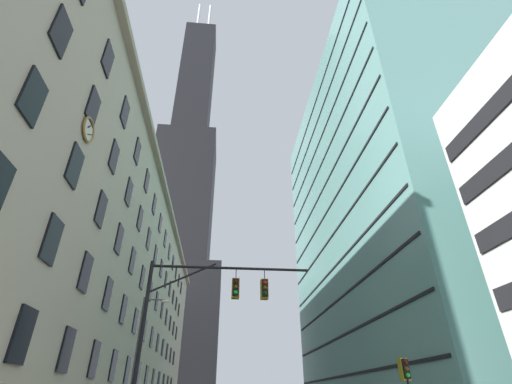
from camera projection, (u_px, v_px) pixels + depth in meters
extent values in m
cube|color=#B2A88E|center=(103.00, 294.00, 43.29)|extent=(12.35, 75.38, 25.70)
cube|color=#9E937A|center=(169.00, 207.00, 49.94)|extent=(0.70, 75.38, 0.60)
cube|color=black|center=(22.00, 335.00, 14.67)|extent=(0.14, 1.40, 2.20)
cube|color=black|center=(66.00, 350.00, 18.97)|extent=(0.14, 1.40, 2.20)
cube|color=black|center=(94.00, 359.00, 23.27)|extent=(0.14, 1.40, 2.20)
cube|color=black|center=(113.00, 365.00, 27.57)|extent=(0.14, 1.40, 2.20)
cube|color=black|center=(127.00, 370.00, 31.87)|extent=(0.14, 1.40, 2.20)
cube|color=black|center=(138.00, 374.00, 36.17)|extent=(0.14, 1.40, 2.20)
cube|color=black|center=(146.00, 376.00, 40.47)|extent=(0.14, 1.40, 2.20)
cube|color=black|center=(153.00, 379.00, 44.76)|extent=(0.14, 1.40, 2.20)
cube|color=black|center=(159.00, 381.00, 49.06)|extent=(0.14, 1.40, 2.20)
cube|color=black|center=(163.00, 382.00, 53.36)|extent=(0.14, 1.40, 2.20)
cube|color=black|center=(167.00, 384.00, 57.66)|extent=(0.14, 1.40, 2.20)
cube|color=black|center=(52.00, 240.00, 16.79)|extent=(0.14, 1.40, 2.20)
cube|color=black|center=(85.00, 272.00, 21.09)|extent=(0.14, 1.40, 2.20)
cube|color=black|center=(108.00, 294.00, 25.39)|extent=(0.14, 1.40, 2.20)
cube|color=black|center=(123.00, 309.00, 29.69)|extent=(0.14, 1.40, 2.20)
cube|color=black|center=(135.00, 321.00, 33.98)|extent=(0.14, 1.40, 2.20)
cube|color=black|center=(144.00, 330.00, 38.28)|extent=(0.14, 1.40, 2.20)
cube|color=black|center=(152.00, 337.00, 42.58)|extent=(0.14, 1.40, 2.20)
cube|color=black|center=(158.00, 343.00, 46.88)|extent=(0.14, 1.40, 2.20)
cube|color=black|center=(163.00, 348.00, 51.18)|extent=(0.14, 1.40, 2.20)
cube|color=black|center=(167.00, 352.00, 55.48)|extent=(0.14, 1.40, 2.20)
cube|color=black|center=(170.00, 355.00, 59.78)|extent=(0.14, 1.40, 2.20)
cube|color=black|center=(174.00, 358.00, 64.08)|extent=(0.14, 1.40, 2.20)
cube|color=black|center=(33.00, 97.00, 14.61)|extent=(0.14, 1.40, 2.20)
cube|color=black|center=(75.00, 166.00, 18.91)|extent=(0.14, 1.40, 2.20)
cube|color=black|center=(101.00, 209.00, 23.21)|extent=(0.14, 1.40, 2.20)
cube|color=black|center=(119.00, 239.00, 27.50)|extent=(0.14, 1.40, 2.20)
cube|color=black|center=(132.00, 261.00, 31.80)|extent=(0.14, 1.40, 2.20)
cube|color=black|center=(142.00, 277.00, 36.10)|extent=(0.14, 1.40, 2.20)
cube|color=black|center=(150.00, 291.00, 40.40)|extent=(0.14, 1.40, 2.20)
cube|color=black|center=(157.00, 301.00, 44.70)|extent=(0.14, 1.40, 2.20)
cube|color=black|center=(162.00, 310.00, 49.00)|extent=(0.14, 1.40, 2.20)
cube|color=black|center=(166.00, 317.00, 53.30)|extent=(0.14, 1.40, 2.20)
cube|color=black|center=(170.00, 323.00, 57.60)|extent=(0.14, 1.40, 2.20)
cube|color=black|center=(173.00, 329.00, 61.90)|extent=(0.14, 1.40, 2.20)
cube|color=black|center=(176.00, 333.00, 66.19)|extent=(0.14, 1.40, 2.20)
cube|color=black|center=(61.00, 32.00, 16.72)|extent=(0.14, 1.40, 2.20)
cube|color=black|center=(93.00, 107.00, 21.02)|extent=(0.14, 1.40, 2.20)
cube|color=black|center=(114.00, 157.00, 25.32)|extent=(0.14, 1.40, 2.20)
cube|color=black|center=(129.00, 192.00, 29.62)|extent=(0.14, 1.40, 2.20)
cube|color=black|center=(140.00, 218.00, 33.92)|extent=(0.14, 1.40, 2.20)
cube|color=black|center=(149.00, 239.00, 38.22)|extent=(0.14, 1.40, 2.20)
cube|color=black|center=(156.00, 255.00, 42.52)|extent=(0.14, 1.40, 2.20)
cube|color=black|center=(161.00, 269.00, 46.82)|extent=(0.14, 1.40, 2.20)
cube|color=black|center=(166.00, 280.00, 51.12)|extent=(0.14, 1.40, 2.20)
cube|color=black|center=(170.00, 289.00, 55.41)|extent=(0.14, 1.40, 2.20)
cube|color=black|center=(173.00, 297.00, 59.71)|extent=(0.14, 1.40, 2.20)
cube|color=black|center=(176.00, 304.00, 64.01)|extent=(0.14, 1.40, 2.20)
cube|color=black|center=(179.00, 310.00, 68.31)|extent=(0.14, 1.40, 2.20)
cube|color=black|center=(108.00, 59.00, 23.14)|extent=(0.14, 1.40, 2.20)
cube|color=black|center=(125.00, 112.00, 27.44)|extent=(0.14, 1.40, 2.20)
cube|color=black|center=(137.00, 151.00, 31.74)|extent=(0.14, 1.40, 2.20)
cube|color=black|center=(147.00, 181.00, 36.04)|extent=(0.14, 1.40, 2.20)
cube|color=black|center=(154.00, 204.00, 40.34)|extent=(0.14, 1.40, 2.20)
cube|color=black|center=(160.00, 223.00, 44.64)|extent=(0.14, 1.40, 2.20)
cube|color=black|center=(165.00, 239.00, 48.93)|extent=(0.14, 1.40, 2.20)
cube|color=black|center=(169.00, 252.00, 53.23)|extent=(0.14, 1.40, 2.20)
cube|color=black|center=(173.00, 263.00, 57.53)|extent=(0.14, 1.40, 2.20)
cube|color=black|center=(176.00, 272.00, 61.83)|extent=(0.14, 1.40, 2.20)
cube|color=black|center=(179.00, 281.00, 66.13)|extent=(0.14, 1.40, 2.20)
cube|color=black|center=(181.00, 288.00, 70.43)|extent=(0.14, 1.40, 2.20)
torus|color=olive|center=(89.00, 130.00, 20.39)|extent=(0.14, 1.53, 1.53)
cylinder|color=silver|center=(88.00, 130.00, 20.39)|extent=(0.05, 1.32, 1.32)
cube|color=black|center=(89.00, 127.00, 20.38)|extent=(0.03, 0.29, 0.36)
cube|color=black|center=(90.00, 135.00, 20.51)|extent=(0.03, 0.51, 0.39)
cube|color=black|center=(166.00, 335.00, 103.34)|extent=(29.98, 29.98, 35.77)
cube|color=black|center=(182.00, 202.00, 125.48)|extent=(20.99, 20.99, 52.04)
cube|color=black|center=(196.00, 84.00, 154.99)|extent=(13.49, 13.49, 65.05)
cylinder|color=silver|center=(198.00, 20.00, 177.31)|extent=(1.20, 1.20, 24.42)
cylinder|color=silver|center=(209.00, 21.00, 177.75)|extent=(1.20, 1.20, 24.42)
cube|color=black|center=(511.00, 89.00, 17.68)|extent=(0.16, 11.13, 1.10)
cube|color=slate|center=(395.00, 215.00, 50.22)|extent=(19.83, 42.57, 48.37)
cube|color=black|center=(344.00, 376.00, 39.24)|extent=(0.12, 41.57, 0.24)
cube|color=black|center=(340.00, 337.00, 41.25)|extent=(0.12, 41.57, 0.24)
cube|color=black|center=(336.00, 302.00, 43.27)|extent=(0.12, 41.57, 0.24)
cube|color=black|center=(332.00, 270.00, 45.28)|extent=(0.12, 41.57, 0.24)
cube|color=black|center=(329.00, 240.00, 47.30)|extent=(0.12, 41.57, 0.24)
cube|color=black|center=(326.00, 213.00, 49.32)|extent=(0.12, 41.57, 0.24)
cube|color=black|center=(323.00, 188.00, 51.33)|extent=(0.12, 41.57, 0.24)
cube|color=black|center=(321.00, 165.00, 53.35)|extent=(0.12, 41.57, 0.24)
cube|color=black|center=(318.00, 144.00, 55.37)|extent=(0.12, 41.57, 0.24)
cube|color=black|center=(316.00, 124.00, 57.38)|extent=(0.12, 41.57, 0.24)
cube|color=black|center=(314.00, 106.00, 59.40)|extent=(0.12, 41.57, 0.24)
cylinder|color=black|center=(141.00, 341.00, 17.07)|extent=(0.20, 0.20, 7.94)
cylinder|color=black|center=(231.00, 268.00, 19.29)|extent=(8.39, 0.14, 0.14)
cylinder|color=black|center=(183.00, 278.00, 18.78)|extent=(3.44, 0.10, 1.73)
cylinder|color=black|center=(236.00, 274.00, 19.16)|extent=(0.04, 0.04, 0.60)
cube|color=black|center=(236.00, 288.00, 18.78)|extent=(0.30, 0.30, 0.90)
cube|color=olive|center=(236.00, 289.00, 18.93)|extent=(0.40, 0.40, 1.04)
sphere|color=#450808|center=(236.00, 282.00, 18.78)|extent=(0.20, 0.20, 0.20)
sphere|color=#4B3A08|center=(236.00, 287.00, 18.64)|extent=(0.20, 0.20, 0.20)
sphere|color=green|center=(236.00, 292.00, 18.50)|extent=(0.20, 0.20, 0.20)
cylinder|color=black|center=(265.00, 275.00, 19.28)|extent=(0.04, 0.04, 0.60)
cube|color=black|center=(265.00, 288.00, 18.91)|extent=(0.30, 0.30, 0.90)
cube|color=olive|center=(264.00, 289.00, 19.05)|extent=(0.40, 0.40, 1.04)
sphere|color=red|center=(265.00, 282.00, 18.91)|extent=(0.20, 0.20, 0.20)
sphere|color=#4B3A08|center=(265.00, 288.00, 18.77)|extent=(0.20, 0.20, 0.20)
sphere|color=#083D10|center=(265.00, 293.00, 18.63)|extent=(0.20, 0.20, 0.20)
cube|color=black|center=(405.00, 369.00, 18.11)|extent=(0.30, 0.30, 0.90)
cube|color=olive|center=(404.00, 369.00, 18.25)|extent=(0.40, 0.40, 1.04)
sphere|color=#450808|center=(406.00, 363.00, 18.11)|extent=(0.20, 0.20, 0.20)
sphere|color=#4B3A08|center=(407.00, 369.00, 17.97)|extent=(0.20, 0.20, 0.20)
sphere|color=green|center=(408.00, 375.00, 17.83)|extent=(0.20, 0.20, 0.20)
cylinder|color=#47474C|center=(136.00, 358.00, 23.79)|extent=(0.18, 0.18, 7.95)
cylinder|color=#47474C|center=(155.00, 300.00, 25.78)|extent=(1.46, 0.10, 0.10)
ellipsoid|color=#EFE5C6|center=(165.00, 301.00, 25.79)|extent=(0.56, 0.32, 0.24)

